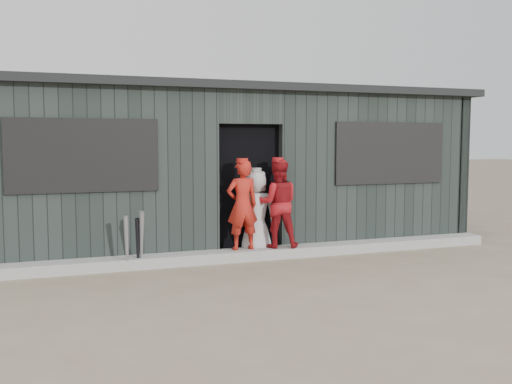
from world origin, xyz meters
name	(u,v)px	position (x,y,z in m)	size (l,w,h in m)	color
ground	(308,288)	(0.00, 0.00, 0.00)	(80.00, 80.00, 0.00)	#746450
curb	(256,254)	(0.00, 1.82, 0.07)	(8.00, 0.36, 0.15)	gray
bat_left	(127,243)	(-1.90, 1.62, 0.38)	(0.07, 0.07, 0.76)	gray
bat_mid	(142,240)	(-1.70, 1.66, 0.41)	(0.07, 0.07, 0.84)	gray
bat_right	(138,244)	(-1.74, 1.70, 0.36)	(0.07, 0.07, 0.72)	black
player_red_left	(242,205)	(-0.19, 1.86, 0.81)	(0.48, 0.32, 1.32)	#AC1F15
player_red_right	(278,203)	(0.36, 1.85, 0.81)	(0.64, 0.50, 1.33)	maroon
player_grey_back	(256,213)	(0.08, 2.04, 0.66)	(0.64, 0.42, 1.32)	#B5B5B5
dugout	(223,168)	(0.00, 3.50, 1.29)	(8.30, 3.30, 2.62)	black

